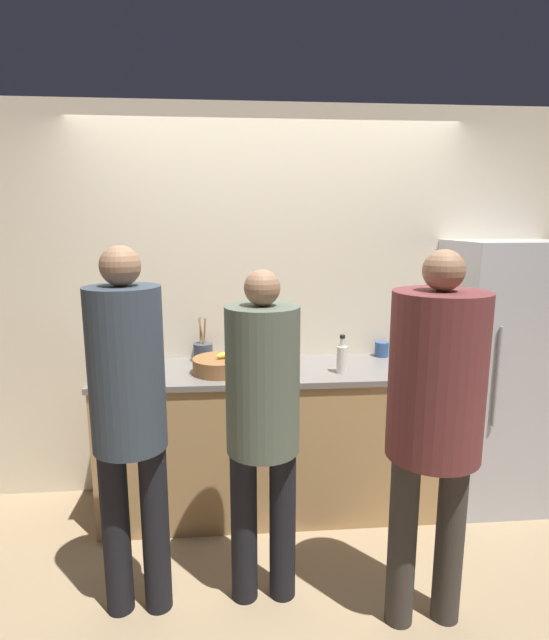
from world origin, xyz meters
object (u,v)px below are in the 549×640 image
(utensil_crock, at_px, (203,351))
(bottle_amber, at_px, (152,372))
(refrigerator, at_px, (502,374))
(person_center, at_px, (263,412))
(person_right, at_px, (435,403))
(cup_blue, at_px, (382,349))
(cup_white, at_px, (263,367))
(person_left, at_px, (129,406))
(bottle_clear, at_px, (342,358))
(fruit_bowl, at_px, (220,365))

(utensil_crock, distance_m, bottle_amber, 0.49)
(refrigerator, relative_size, person_center, 1.06)
(person_right, xyz_separation_m, cup_blue, (0.14, 1.24, -0.08))
(cup_white, bearing_deg, person_left, -132.76)
(person_right, relative_size, bottle_amber, 12.20)
(person_center, relative_size, bottle_amber, 11.53)
(person_right, xyz_separation_m, bottle_clear, (-0.22, 0.88, -0.03))
(fruit_bowl, height_order, cup_blue, fruit_bowl)
(person_right, xyz_separation_m, utensil_crock, (-1.07, 1.22, -0.06))
(person_right, bearing_deg, refrigerator, 48.83)
(fruit_bowl, xyz_separation_m, bottle_amber, (-0.39, -0.14, 0.01))
(person_center, distance_m, cup_white, 0.67)
(person_center, bearing_deg, bottle_amber, 135.13)
(refrigerator, xyz_separation_m, utensil_crock, (-1.97, 0.20, 0.15))
(person_left, bearing_deg, bottle_amber, 89.22)
(refrigerator, xyz_separation_m, person_right, (-0.89, -1.02, 0.21))
(person_left, relative_size, cup_blue, 17.45)
(person_left, height_order, cup_blue, person_left)
(person_center, xyz_separation_m, person_right, (0.74, -0.21, 0.10))
(bottle_clear, xyz_separation_m, cup_blue, (0.36, 0.35, -0.04))
(refrigerator, xyz_separation_m, cup_blue, (-0.75, 0.22, 0.13))
(person_center, distance_m, cup_blue, 1.35)
(person_right, relative_size, cup_blue, 17.31)
(person_right, bearing_deg, bottle_clear, 103.77)
(cup_white, bearing_deg, fruit_bowl, 166.17)
(bottle_clear, bearing_deg, person_right, -76.23)
(utensil_crock, bearing_deg, person_left, -104.85)
(refrigerator, distance_m, cup_blue, 0.80)
(person_right, height_order, bottle_amber, person_right)
(bottle_amber, bearing_deg, cup_blue, 16.12)
(bottle_amber, relative_size, bottle_clear, 0.60)
(refrigerator, xyz_separation_m, bottle_clear, (-1.11, -0.14, 0.17))
(person_left, bearing_deg, cup_blue, 35.37)
(bottle_clear, height_order, cup_blue, bottle_clear)
(person_center, height_order, cup_blue, person_center)
(bottle_amber, bearing_deg, person_center, -44.87)
(bottle_clear, height_order, cup_white, bottle_clear)
(refrigerator, relative_size, utensil_crock, 5.93)
(utensil_crock, height_order, cup_white, utensil_crock)
(person_center, xyz_separation_m, cup_white, (0.04, 0.67, 0.02))
(person_right, height_order, cup_white, person_right)
(fruit_bowl, height_order, cup_white, fruit_bowl)
(refrigerator, distance_m, utensil_crock, 1.98)
(person_left, relative_size, utensil_crock, 5.99)
(utensil_crock, height_order, bottle_amber, utensil_crock)
(bottle_clear, bearing_deg, cup_blue, 44.88)
(person_left, height_order, person_center, person_left)
(refrigerator, height_order, bottle_amber, refrigerator)
(person_left, bearing_deg, cup_white, 47.24)
(person_center, height_order, bottle_clear, person_center)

